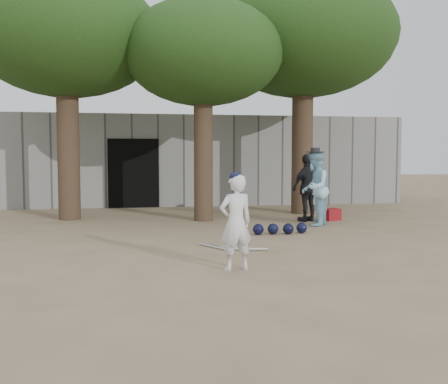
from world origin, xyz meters
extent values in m
plane|color=#937C5E|center=(0.00, 0.00, 0.00)|extent=(70.00, 70.00, 0.00)
imported|color=white|center=(0.37, -1.43, 0.68)|extent=(0.57, 0.44, 1.37)
imported|color=#96CFE8|center=(3.07, 2.83, 0.88)|extent=(1.01, 1.08, 1.76)
imported|color=black|center=(3.16, 3.59, 0.85)|extent=(1.08, 0.80, 1.70)
cube|color=maroon|center=(3.83, 3.70, 0.15)|extent=(0.51, 0.45, 0.30)
cube|color=gray|center=(0.00, 8.00, 1.50)|extent=(16.00, 0.35, 3.00)
cube|color=black|center=(-1.20, 7.80, 1.10)|extent=(1.60, 0.08, 2.20)
cube|color=slate|center=(0.00, 10.50, 1.50)|extent=(16.00, 5.00, 3.00)
sphere|color=black|center=(1.43, 1.67, 0.12)|extent=(0.23, 0.23, 0.23)
sphere|color=black|center=(1.75, 1.68, 0.12)|extent=(0.23, 0.23, 0.23)
sphere|color=black|center=(2.07, 1.65, 0.12)|extent=(0.23, 0.23, 0.23)
sphere|color=black|center=(2.39, 1.73, 0.12)|extent=(0.23, 0.23, 0.23)
cylinder|color=silver|center=(0.29, 0.34, 0.03)|extent=(0.42, 0.65, 0.06)
cylinder|color=silver|center=(0.47, 0.22, 0.03)|extent=(0.55, 0.55, 0.06)
cylinder|color=silver|center=(0.65, 0.10, 0.03)|extent=(0.64, 0.44, 0.06)
cylinder|color=silver|center=(0.83, -0.02, 0.03)|extent=(0.71, 0.23, 0.06)
cylinder|color=brown|center=(-2.80, 5.00, 2.75)|extent=(0.56, 0.56, 5.50)
ellipsoid|color=#284C19|center=(-2.80, 5.00, 4.70)|extent=(4.80, 4.80, 3.12)
cylinder|color=brown|center=(0.60, 4.20, 2.50)|extent=(0.48, 0.48, 5.00)
ellipsoid|color=#284C19|center=(0.60, 4.20, 4.20)|extent=(4.00, 4.00, 2.60)
cylinder|color=brown|center=(3.60, 5.40, 2.90)|extent=(0.60, 0.60, 5.80)
ellipsoid|color=#284C19|center=(3.60, 5.40, 5.00)|extent=(5.20, 5.20, 3.38)
camera|label=1|loc=(-0.95, -8.36, 1.61)|focal=40.00mm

